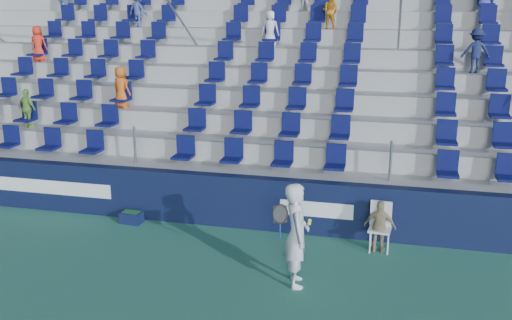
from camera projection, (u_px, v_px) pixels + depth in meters
The scene contains 7 objects.
ground at pixel (207, 293), 10.07m from camera, with size 70.00×70.00×0.00m, color #32755B.
sponsor_wall at pixel (251, 202), 12.86m from camera, with size 24.00×0.32×1.20m.
grandstand at pixel (293, 99), 17.22m from camera, with size 24.00×8.17×6.63m.
tennis_player at pixel (296, 235), 10.13m from camera, with size 0.72×0.80×1.92m.
line_judge_chair at pixel (380, 223), 11.74m from camera, with size 0.48×0.49×1.01m.
line_judge at pixel (380, 226), 11.60m from camera, with size 0.64×0.27×1.10m, color tan.
ball_bin at pixel (132, 217), 13.24m from camera, with size 0.52×0.36×0.28m.
Camera 1 is at (3.01, -8.62, 4.93)m, focal length 40.00 mm.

